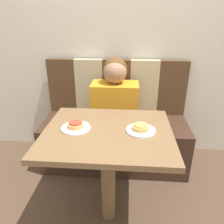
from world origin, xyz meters
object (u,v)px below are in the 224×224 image
at_px(plate_right, 141,130).
at_px(pizza_left, 76,125).
at_px(pizza_right, 141,127).
at_px(person, 115,94).
at_px(plate_left, 76,128).

relative_size(plate_right, pizza_left, 1.78).
xyz_separation_m(plate_right, pizza_left, (-0.41, 0.00, 0.02)).
relative_size(plate_right, pizza_right, 1.78).
bearing_deg(plate_right, pizza_left, 180.00).
bearing_deg(pizza_left, person, 73.17).
distance_m(plate_left, pizza_right, 0.41).
xyz_separation_m(person, pizza_left, (-0.21, -0.68, 0.02)).
distance_m(person, plate_left, 0.71).
height_order(plate_left, pizza_right, pizza_right).
bearing_deg(plate_left, person, 73.17).
height_order(plate_left, plate_right, same).
relative_size(plate_left, pizza_right, 1.78).
distance_m(person, pizza_left, 0.71).
xyz_separation_m(plate_right, pizza_right, (0.00, 0.00, 0.02)).
bearing_deg(person, pizza_left, -106.83).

